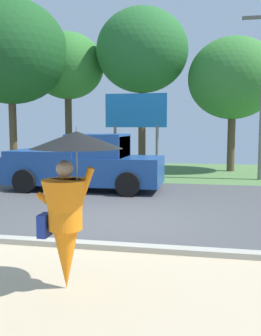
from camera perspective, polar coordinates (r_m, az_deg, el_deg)
The scene contains 8 objects.
ground_plane at distance 11.61m, azimuth 1.52°, elevation -4.62°, with size 40.00×22.00×0.20m.
monk_pedestrian at distance 5.00m, azimuth -9.18°, elevation -4.88°, with size 1.17×1.17×2.13m.
pickup_truck at distance 12.99m, azimuth -6.72°, elevation 0.59°, with size 5.20×2.28×1.88m.
roadside_billboard at distance 16.12m, azimuth 0.81°, elevation 7.68°, with size 2.60×0.12×3.50m.
tree_left_far at distance 20.67m, azimuth -9.35°, elevation 14.69°, with size 3.74×3.74×6.95m.
tree_center_back at distance 19.80m, azimuth -17.45°, elevation 16.18°, with size 5.41×5.41×8.13m.
tree_right_mid at distance 19.07m, azimuth 15.02°, elevation 12.73°, with size 4.20×4.20×6.30m.
tree_right_far at distance 19.37m, azimuth 1.75°, elevation 17.01°, with size 4.45×4.45×7.81m.
Camera 1 is at (1.93, -8.29, 2.13)m, focal length 40.90 mm.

